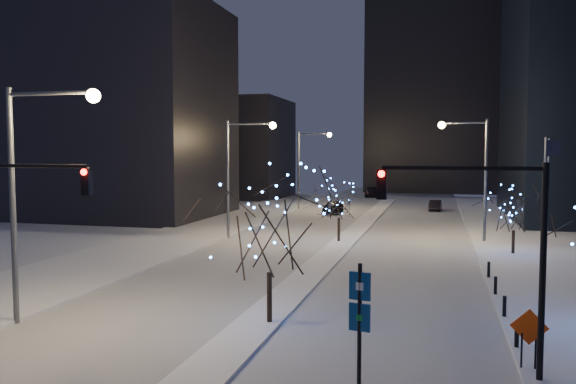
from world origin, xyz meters
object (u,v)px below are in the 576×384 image
(car_far, at_px, (371,192))
(holiday_tree_median_far, at_px, (339,199))
(holiday_tree_plaza_far, at_px, (514,210))
(holiday_tree_median_near, at_px, (269,226))
(street_lamp_w_far, at_px, (307,159))
(traffic_signal_east, at_px, (491,233))
(car_mid, at_px, (435,205))
(traffic_signal_west, at_px, (9,219))
(street_lamp_east, at_px, (474,163))
(street_lamp_w_mid, at_px, (240,162))
(street_lamp_w_near, at_px, (33,172))
(construction_sign, at_px, (529,333))
(wayfinding_sign, at_px, (360,310))
(car_near, at_px, (333,207))

(car_far, bearing_deg, holiday_tree_median_far, -92.07)
(holiday_tree_plaza_far, bearing_deg, holiday_tree_median_near, -121.01)
(street_lamp_w_far, bearing_deg, traffic_signal_east, -70.68)
(car_mid, bearing_deg, traffic_signal_west, 77.17)
(traffic_signal_west, distance_m, car_far, 75.39)
(car_mid, bearing_deg, street_lamp_w_far, 14.58)
(holiday_tree_median_near, height_order, holiday_tree_median_far, holiday_tree_median_near)
(street_lamp_east, xyz_separation_m, car_mid, (-3.06, 25.33, -5.77))
(street_lamp_w_mid, relative_size, holiday_tree_median_far, 1.90)
(traffic_signal_east, xyz_separation_m, holiday_tree_median_near, (-8.44, 3.61, -0.53))
(car_far, bearing_deg, traffic_signal_west, -99.42)
(street_lamp_w_near, distance_m, car_mid, 55.97)
(holiday_tree_median_far, height_order, construction_sign, holiday_tree_median_far)
(street_lamp_w_near, relative_size, holiday_tree_median_far, 1.90)
(traffic_signal_west, xyz_separation_m, wayfinding_sign, (13.44, -0.47, -2.40))
(street_lamp_east, relative_size, holiday_tree_plaza_far, 2.05)
(car_near, bearing_deg, traffic_signal_east, -72.36)
(holiday_tree_median_far, bearing_deg, street_lamp_w_mid, 179.45)
(traffic_signal_west, bearing_deg, holiday_tree_plaza_far, 49.58)
(street_lamp_w_far, xyz_separation_m, holiday_tree_plaza_far, (21.48, -27.36, -3.24))
(traffic_signal_west, bearing_deg, street_lamp_w_far, 90.55)
(street_lamp_w_mid, bearing_deg, traffic_signal_west, -88.94)
(car_near, distance_m, holiday_tree_median_near, 44.14)
(wayfinding_sign, height_order, construction_sign, wayfinding_sign)
(street_lamp_w_far, height_order, holiday_tree_median_near, street_lamp_w_far)
(car_mid, bearing_deg, wayfinding_sign, 90.71)
(street_lamp_w_far, bearing_deg, holiday_tree_median_far, -71.23)
(car_near, relative_size, car_mid, 1.16)
(construction_sign, bearing_deg, wayfinding_sign, -150.00)
(traffic_signal_west, xyz_separation_m, holiday_tree_plaza_far, (20.98, 24.64, -1.50))
(street_lamp_w_far, xyz_separation_m, traffic_signal_west, (0.50, -52.00, -1.74))
(traffic_signal_west, xyz_separation_m, construction_sign, (18.74, 1.92, -3.41))
(holiday_tree_median_near, bearing_deg, street_lamp_w_near, -164.57)
(holiday_tree_median_near, bearing_deg, traffic_signal_east, -23.15)
(street_lamp_w_mid, xyz_separation_m, car_mid, (15.96, 28.33, -5.82))
(traffic_signal_west, xyz_separation_m, car_far, (5.13, 75.11, -3.99))
(street_lamp_w_mid, height_order, car_mid, street_lamp_w_mid)
(wayfinding_sign, bearing_deg, construction_sign, 34.62)
(street_lamp_w_far, xyz_separation_m, car_far, (5.62, 23.11, -5.73))
(car_mid, xyz_separation_m, car_far, (-10.33, 19.77, 0.09))
(street_lamp_w_mid, relative_size, car_mid, 2.42)
(car_near, xyz_separation_m, car_mid, (11.84, 7.05, -0.13))
(street_lamp_east, height_order, construction_sign, street_lamp_east)
(street_lamp_east, relative_size, car_far, 1.88)
(street_lamp_east, bearing_deg, construction_sign, -89.56)
(traffic_signal_west, height_order, holiday_tree_median_far, traffic_signal_west)
(holiday_tree_median_near, distance_m, wayfinding_sign, 7.04)
(street_lamp_w_far, height_order, street_lamp_east, same)
(car_far, xyz_separation_m, holiday_tree_median_near, (3.81, -70.50, 3.46))
(street_lamp_east, distance_m, car_far, 47.40)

